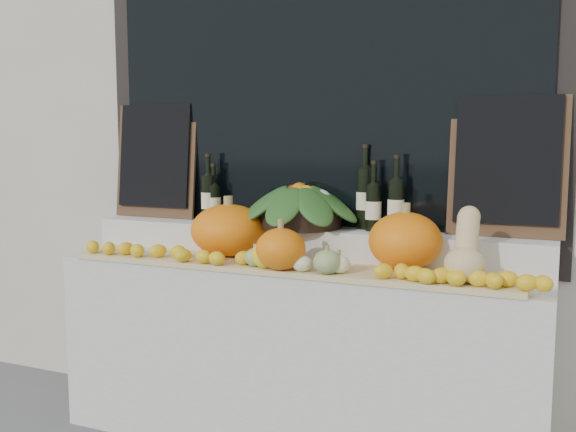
{
  "coord_description": "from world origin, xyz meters",
  "views": [
    {
      "loc": [
        1.15,
        -1.22,
        1.47
      ],
      "look_at": [
        0.0,
        1.45,
        1.12
      ],
      "focal_mm": 40.0,
      "sensor_mm": 36.0,
      "label": 1
    }
  ],
  "objects_px": {
    "wine_bottle_tall": "(365,198)",
    "butternut_squash": "(466,252)",
    "produce_bowl": "(299,206)",
    "pumpkin_right": "(405,241)",
    "pumpkin_left": "(229,230)"
  },
  "relations": [
    {
      "from": "produce_bowl",
      "to": "wine_bottle_tall",
      "type": "height_order",
      "value": "wine_bottle_tall"
    },
    {
      "from": "pumpkin_right",
      "to": "butternut_squash",
      "type": "height_order",
      "value": "butternut_squash"
    },
    {
      "from": "pumpkin_left",
      "to": "butternut_squash",
      "type": "relative_size",
      "value": 1.24
    },
    {
      "from": "pumpkin_left",
      "to": "produce_bowl",
      "type": "xyz_separation_m",
      "value": [
        0.3,
        0.17,
        0.12
      ]
    },
    {
      "from": "butternut_squash",
      "to": "wine_bottle_tall",
      "type": "relative_size",
      "value": 0.73
    },
    {
      "from": "pumpkin_left",
      "to": "pumpkin_right",
      "type": "distance_m",
      "value": 0.86
    },
    {
      "from": "pumpkin_left",
      "to": "wine_bottle_tall",
      "type": "bearing_deg",
      "value": 22.22
    },
    {
      "from": "butternut_squash",
      "to": "wine_bottle_tall",
      "type": "distance_m",
      "value": 0.67
    },
    {
      "from": "wine_bottle_tall",
      "to": "butternut_squash",
      "type": "bearing_deg",
      "value": -35.45
    },
    {
      "from": "produce_bowl",
      "to": "wine_bottle_tall",
      "type": "xyz_separation_m",
      "value": [
        0.31,
        0.08,
        0.04
      ]
    },
    {
      "from": "wine_bottle_tall",
      "to": "pumpkin_right",
      "type": "bearing_deg",
      "value": -42.82
    },
    {
      "from": "pumpkin_left",
      "to": "pumpkin_right",
      "type": "height_order",
      "value": "same"
    },
    {
      "from": "produce_bowl",
      "to": "butternut_squash",
      "type": "bearing_deg",
      "value": -19.54
    },
    {
      "from": "pumpkin_right",
      "to": "wine_bottle_tall",
      "type": "distance_m",
      "value": 0.38
    },
    {
      "from": "pumpkin_right",
      "to": "butternut_squash",
      "type": "xyz_separation_m",
      "value": [
        0.28,
        -0.14,
        -0.01
      ]
    }
  ]
}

